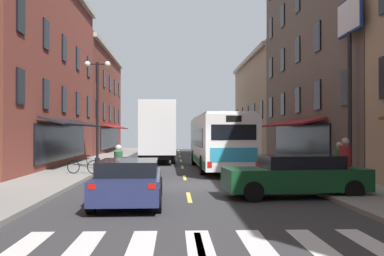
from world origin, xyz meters
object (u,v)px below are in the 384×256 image
object	(u,v)px
sedan_mid	(160,147)
bicycle_near	(83,166)
transit_bus	(219,141)
box_truck	(157,132)
sedan_near	(129,181)
pedestrian_mid	(345,165)
pedestrian_near	(339,165)
sedan_far	(296,176)
street_lamp_twin	(97,109)
motorcycle_rider	(118,169)
billboard_sign	(350,43)
pedestrian_far	(253,149)

from	to	relation	value
sedan_mid	bicycle_near	world-z (taller)	sedan_mid
transit_bus	box_truck	bearing A→B (deg)	121.17
transit_bus	box_truck	size ratio (longest dim) A/B	1.39
transit_bus	box_truck	distance (m)	7.38
sedan_near	pedestrian_mid	world-z (taller)	pedestrian_mid
transit_bus	bicycle_near	world-z (taller)	transit_bus
transit_bus	pedestrian_mid	bearing A→B (deg)	-75.49
transit_bus	pedestrian_near	distance (m)	11.00
box_truck	pedestrian_near	xyz separation A→B (m)	(7.01, -16.80, -1.14)
sedan_mid	sedan_far	world-z (taller)	sedan_mid
sedan_far	street_lamp_twin	xyz separation A→B (m)	(-8.29, 10.33, 2.70)
box_truck	street_lamp_twin	bearing A→B (deg)	-112.59
transit_bus	motorcycle_rider	xyz separation A→B (m)	(-4.77, -7.96, -0.94)
billboard_sign	bicycle_near	distance (m)	13.50
motorcycle_rider	bicycle_near	world-z (taller)	motorcycle_rider
motorcycle_rider	pedestrian_far	world-z (taller)	pedestrian_far
bicycle_near	street_lamp_twin	distance (m)	4.18
motorcycle_rider	pedestrian_mid	bearing A→B (deg)	-25.07
transit_bus	bicycle_near	size ratio (longest dim) A/B	6.88
transit_bus	pedestrian_mid	size ratio (longest dim) A/B	6.29
bicycle_near	pedestrian_near	bearing A→B (deg)	-33.08
transit_bus	sedan_far	xyz separation A→B (m)	(1.48, -11.23, -0.93)
sedan_far	pedestrian_far	xyz separation A→B (m)	(1.60, 17.44, 0.23)
pedestrian_far	transit_bus	bearing A→B (deg)	-97.68
billboard_sign	box_truck	bearing A→B (deg)	123.67
bicycle_near	motorcycle_rider	bearing A→B (deg)	-61.70
billboard_sign	pedestrian_near	bearing A→B (deg)	-116.50
sedan_near	pedestrian_far	bearing A→B (deg)	69.39
pedestrian_near	pedestrian_mid	xyz separation A→B (m)	(-0.20, -1.09, 0.07)
pedestrian_mid	sedan_mid	bearing A→B (deg)	-127.45
sedan_far	bicycle_near	size ratio (longest dim) A/B	2.85
pedestrian_far	sedan_near	bearing A→B (deg)	-91.87
billboard_sign	pedestrian_mid	world-z (taller)	billboard_sign
street_lamp_twin	sedan_mid	bearing A→B (deg)	81.58
sedan_near	pedestrian_far	world-z (taller)	pedestrian_far
pedestrian_far	street_lamp_twin	distance (m)	12.43
pedestrian_mid	box_truck	bearing A→B (deg)	-119.80
billboard_sign	pedestrian_mid	bearing A→B (deg)	-113.00
motorcycle_rider	pedestrian_far	size ratio (longest dim) A/B	1.31
sedan_far	pedestrian_mid	distance (m)	1.60
sedan_far	pedestrian_near	distance (m)	1.88
pedestrian_far	street_lamp_twin	world-z (taller)	street_lamp_twin
pedestrian_near	street_lamp_twin	distance (m)	14.07
sedan_far	bicycle_near	distance (m)	11.19
sedan_near	sedan_far	bearing A→B (deg)	12.14
sedan_far	transit_bus	bearing A→B (deg)	97.53
pedestrian_mid	pedestrian_far	distance (m)	17.81
sedan_near	street_lamp_twin	xyz separation A→B (m)	(-2.90, 11.49, 2.73)
transit_bus	pedestrian_far	distance (m)	6.98
billboard_sign	motorcycle_rider	bearing A→B (deg)	-173.87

